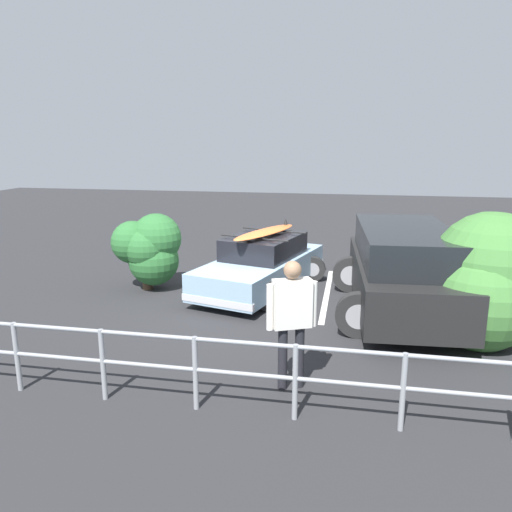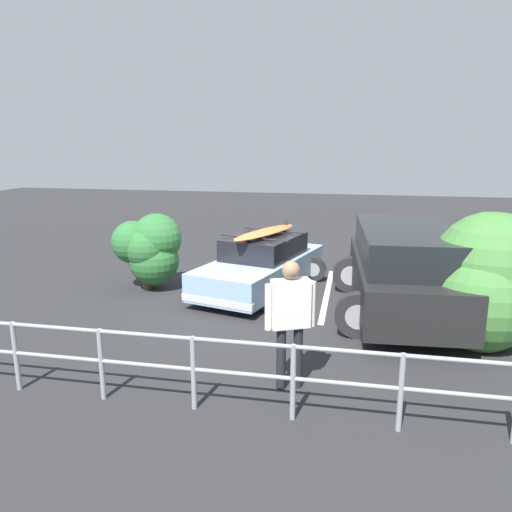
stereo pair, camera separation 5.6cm
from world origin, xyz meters
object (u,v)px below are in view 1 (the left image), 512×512
object	(u,v)px
suv_car	(403,269)
bush_near_right	(488,277)
sedan_car	(262,264)
bush_near_left	(149,248)
person_bystander	(292,313)

from	to	relation	value
suv_car	bush_near_right	distance (m)	1.63
sedan_car	bush_near_right	distance (m)	4.85
sedan_car	bush_near_right	world-z (taller)	bush_near_right
suv_car	bush_near_right	xyz separation A→B (m)	(-1.35, 0.90, 0.15)
sedan_car	suv_car	world-z (taller)	suv_car
sedan_car	suv_car	size ratio (longest dim) A/B	0.90
sedan_car	bush_near_right	size ratio (longest dim) A/B	1.74
suv_car	bush_near_left	xyz separation A→B (m)	(5.61, -0.59, 0.07)
person_bystander	bush_near_left	size ratio (longest dim) A/B	1.04
suv_car	bush_near_right	world-z (taller)	bush_near_right
sedan_car	suv_car	bearing A→B (deg)	160.67
sedan_car	bush_near_left	world-z (taller)	bush_near_left
bush_near_left	suv_car	bearing A→B (deg)	174.02
person_bystander	bush_near_left	world-z (taller)	person_bystander
sedan_car	bush_near_left	xyz separation A→B (m)	(2.56, 0.48, 0.39)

